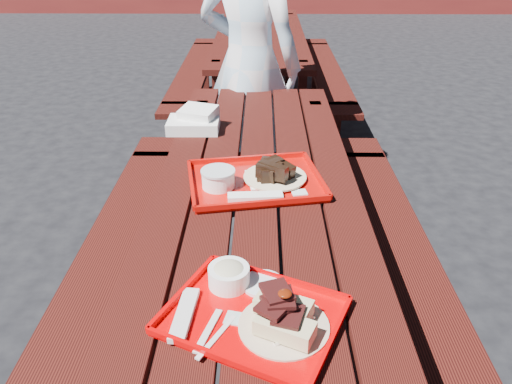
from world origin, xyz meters
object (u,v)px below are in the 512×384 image
at_px(picnic_table_near, 256,233).
at_px(far_tray, 253,179).
at_px(person, 249,65).
at_px(near_tray, 256,305).
at_px(picnic_table_far, 260,55).

xyz_separation_m(picnic_table_near, far_tray, (-0.01, 0.03, 0.21)).
bearing_deg(person, picnic_table_near, 117.34).
distance_m(picnic_table_near, far_tray, 0.22).
relative_size(picnic_table_near, near_tray, 4.82).
bearing_deg(near_tray, person, 91.86).
height_order(picnic_table_near, near_tray, near_tray).
distance_m(far_tray, person, 1.28).
distance_m(near_tray, far_tray, 0.68).
height_order(picnic_table_near, far_tray, far_tray).
bearing_deg(near_tray, picnic_table_near, 90.56).
bearing_deg(far_tray, near_tray, -88.47).
bearing_deg(picnic_table_near, person, 92.51).
bearing_deg(person, far_tray, 116.87).
bearing_deg(picnic_table_far, near_tray, -89.89).
height_order(picnic_table_far, near_tray, near_tray).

